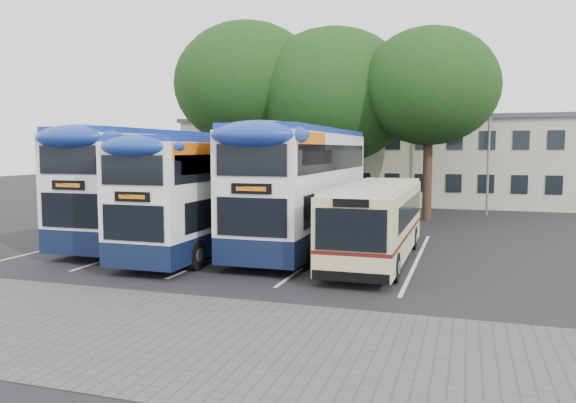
# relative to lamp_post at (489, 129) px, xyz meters

# --- Properties ---
(ground) EXTENTS (120.00, 120.00, 0.00)m
(ground) POSITION_rel_lamp_post_xyz_m (-6.00, -19.97, -5.08)
(ground) COLOR black
(ground) RESTS_ON ground
(paving_strip) EXTENTS (40.00, 6.00, 0.01)m
(paving_strip) POSITION_rel_lamp_post_xyz_m (-8.00, -24.97, -5.08)
(paving_strip) COLOR #595654
(paving_strip) RESTS_ON ground
(bay_lines) EXTENTS (14.12, 11.00, 0.01)m
(bay_lines) POSITION_rel_lamp_post_xyz_m (-9.75, -14.97, -5.08)
(bay_lines) COLOR silver
(bay_lines) RESTS_ON ground
(depot_building) EXTENTS (32.40, 8.40, 6.20)m
(depot_building) POSITION_rel_lamp_post_xyz_m (-6.00, 7.02, -1.93)
(depot_building) COLOR beige
(depot_building) RESTS_ON ground
(lamp_post) EXTENTS (0.25, 1.05, 9.06)m
(lamp_post) POSITION_rel_lamp_post_xyz_m (0.00, 0.00, 0.00)
(lamp_post) COLOR gray
(lamp_post) RESTS_ON ground
(tree_left) EXTENTS (9.03, 9.03, 11.76)m
(tree_left) POSITION_rel_lamp_post_xyz_m (-14.30, -2.43, 2.83)
(tree_left) COLOR black
(tree_left) RESTS_ON ground
(tree_mid) EXTENTS (9.51, 9.51, 11.13)m
(tree_mid) POSITION_rel_lamp_post_xyz_m (-8.94, -2.01, 1.99)
(tree_mid) COLOR black
(tree_mid) RESTS_ON ground
(tree_right) EXTENTS (7.50, 7.50, 10.51)m
(tree_right) POSITION_rel_lamp_post_xyz_m (-3.26, -3.46, 2.22)
(tree_right) COLOR black
(tree_right) RESTS_ON ground
(bus_dd_left) EXTENTS (2.74, 11.28, 4.70)m
(bus_dd_left) POSITION_rel_lamp_post_xyz_m (-13.89, -13.94, -2.49)
(bus_dd_left) COLOR #0E1835
(bus_dd_left) RESTS_ON ground
(bus_dd_mid) EXTENTS (2.53, 10.44, 4.35)m
(bus_dd_mid) POSITION_rel_lamp_post_xyz_m (-10.61, -15.59, -2.69)
(bus_dd_mid) COLOR #0E1835
(bus_dd_mid) RESTS_ON ground
(bus_dd_right) EXTENTS (2.76, 11.36, 4.74)m
(bus_dd_right) POSITION_rel_lamp_post_xyz_m (-7.31, -13.84, -2.48)
(bus_dd_right) COLOR #0E1835
(bus_dd_right) RESTS_ON ground
(bus_single) EXTENTS (2.32, 9.12, 2.72)m
(bus_single) POSITION_rel_lamp_post_xyz_m (-4.14, -15.59, -3.55)
(bus_single) COLOR #CFCC8A
(bus_single) RESTS_ON ground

